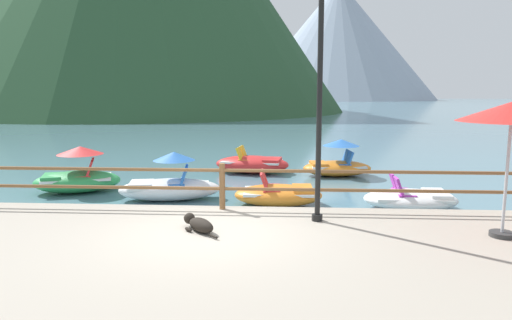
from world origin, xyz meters
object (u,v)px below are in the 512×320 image
object	(u,v)px
beach_umbrella	(512,114)
pedal_boat_3	(77,177)
dog_resting	(199,224)
pedal_boat_5	(170,185)
lamp_post	(320,71)
pedal_boat_1	(411,199)
pedal_boat_6	(337,164)
pedal_boat_4	(279,194)
pedal_boat_0	(253,164)

from	to	relation	value
beach_umbrella	pedal_boat_3	bearing A→B (deg)	153.59
dog_resting	pedal_boat_5	xyz separation A→B (m)	(-1.48, 3.89, -0.13)
lamp_post	dog_resting	distance (m)	3.45
pedal_boat_1	pedal_boat_5	size ratio (longest dim) A/B	0.81
pedal_boat_6	pedal_boat_4	bearing A→B (deg)	-114.65
pedal_boat_1	pedal_boat_3	world-z (taller)	pedal_boat_3
dog_resting	pedal_boat_3	world-z (taller)	pedal_boat_3
lamp_post	pedal_boat_1	world-z (taller)	lamp_post
pedal_boat_1	pedal_boat_5	distance (m)	6.00
pedal_boat_5	pedal_boat_1	bearing A→B (deg)	-5.52
pedal_boat_1	pedal_boat_3	xyz separation A→B (m)	(-8.75, 1.34, 0.19)
pedal_boat_6	lamp_post	bearing A→B (deg)	-99.39
pedal_boat_0	pedal_boat_4	world-z (taller)	pedal_boat_0
pedal_boat_0	pedal_boat_1	world-z (taller)	pedal_boat_0
pedal_boat_4	pedal_boat_5	world-z (taller)	pedal_boat_5
pedal_boat_4	dog_resting	bearing A→B (deg)	-110.87
pedal_boat_6	pedal_boat_1	bearing A→B (deg)	-73.47
pedal_boat_3	pedal_boat_6	bearing A→B (deg)	21.51
beach_umbrella	dog_resting	size ratio (longest dim) A/B	2.61
pedal_boat_1	dog_resting	bearing A→B (deg)	-143.54
pedal_boat_0	pedal_boat_3	xyz separation A→B (m)	(-4.64, -3.33, 0.13)
pedal_boat_3	pedal_boat_6	xyz separation A→B (m)	(7.48, 2.95, -0.03)
pedal_boat_0	pedal_boat_6	xyz separation A→B (m)	(2.84, -0.38, 0.09)
pedal_boat_3	pedal_boat_5	bearing A→B (deg)	-15.25
pedal_boat_3	pedal_boat_5	size ratio (longest dim) A/B	0.94
pedal_boat_4	pedal_boat_3	bearing A→B (deg)	168.41
beach_umbrella	pedal_boat_3	distance (m)	10.65
pedal_boat_1	pedal_boat_6	xyz separation A→B (m)	(-1.27, 4.29, 0.15)
dog_resting	pedal_boat_5	size ratio (longest dim) A/B	0.31
pedal_boat_1	pedal_boat_4	xyz separation A→B (m)	(-3.15, 0.19, 0.02)
pedal_boat_5	pedal_boat_6	world-z (taller)	pedal_boat_5
beach_umbrella	pedal_boat_6	bearing A→B (deg)	103.91
pedal_boat_5	pedal_boat_0	bearing A→B (deg)	65.61
beach_umbrella	pedal_boat_5	size ratio (longest dim) A/B	0.81
lamp_post	pedal_boat_6	world-z (taller)	lamp_post
lamp_post	pedal_boat_5	distance (m)	5.48
pedal_boat_1	pedal_boat_6	size ratio (longest dim) A/B	0.94
lamp_post	pedal_boat_3	size ratio (longest dim) A/B	1.77
pedal_boat_0	pedal_boat_1	bearing A→B (deg)	-48.64
pedal_boat_5	lamp_post	bearing A→B (deg)	-41.14
beach_umbrella	pedal_boat_0	size ratio (longest dim) A/B	0.83
pedal_boat_1	pedal_boat_4	distance (m)	3.16
pedal_boat_0	pedal_boat_5	distance (m)	4.50
dog_resting	pedal_boat_4	world-z (taller)	pedal_boat_4
beach_umbrella	pedal_boat_3	xyz separation A→B (m)	(-9.36, 4.65, -2.01)
lamp_post	pedal_boat_3	xyz separation A→B (m)	(-6.35, 3.88, -2.71)
pedal_boat_4	pedal_boat_5	distance (m)	2.84
beach_umbrella	pedal_boat_1	world-z (taller)	beach_umbrella
pedal_boat_3	pedal_boat_0	bearing A→B (deg)	35.68
lamp_post	pedal_boat_6	bearing A→B (deg)	80.61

